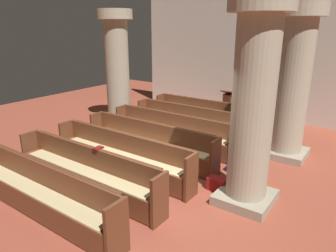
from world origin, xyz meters
TOP-DOWN VIEW (x-y plane):
  - ground_plane at (0.00, 0.00)m, footprint 19.20×19.20m
  - back_wall at (0.00, 6.08)m, footprint 10.00×0.16m
  - pew_row_0 at (-1.08, 3.81)m, footprint 3.69×0.47m
  - pew_row_1 at (-1.08, 2.82)m, footprint 3.69×0.46m
  - pew_row_2 at (-1.08, 1.84)m, footprint 3.69×0.46m
  - pew_row_3 at (-1.08, 0.85)m, footprint 3.69×0.47m
  - pew_row_4 at (-1.08, -0.14)m, footprint 3.69×0.46m
  - pew_row_5 at (-1.08, -1.13)m, footprint 3.69×0.46m
  - pew_row_6 at (-1.08, -2.12)m, footprint 3.69×0.47m
  - pillar_aisle_side at (1.63, 2.96)m, footprint 1.09×1.09m
  - pillar_far_side at (-3.74, 2.58)m, footprint 1.09×1.09m
  - pillar_aisle_rear at (1.63, 0.32)m, footprint 1.06×1.06m
  - lectern at (-0.89, 4.96)m, footprint 0.48×0.45m
  - hymn_book at (-0.90, -0.94)m, footprint 0.13×0.19m
  - kneeler_box_red at (1.00, 0.42)m, footprint 0.37×0.25m
  - kneeler_box_blue at (1.01, 1.40)m, footprint 0.41×0.26m

SIDE VIEW (x-z plane):
  - ground_plane at x=0.00m, z-range 0.00..0.00m
  - kneeler_box_blue at x=1.01m, z-range 0.00..0.23m
  - kneeler_box_red at x=1.00m, z-range 0.00..0.26m
  - lectern at x=-0.89m, z-range -0.09..0.99m
  - pew_row_0 at x=-1.08m, z-range 0.03..0.92m
  - pew_row_1 at x=-1.08m, z-range 0.03..0.92m
  - pew_row_2 at x=-1.08m, z-range 0.03..0.92m
  - pew_row_3 at x=-1.08m, z-range 0.03..0.92m
  - pew_row_4 at x=-1.08m, z-range 0.03..0.92m
  - pew_row_5 at x=-1.08m, z-range 0.03..0.92m
  - pew_row_6 at x=-1.08m, z-range 0.03..0.92m
  - hymn_book at x=-0.90m, z-range 0.89..0.92m
  - pillar_aisle_side at x=1.63m, z-range 0.07..3.72m
  - pillar_far_side at x=-3.74m, z-range 0.07..3.72m
  - pillar_aisle_rear at x=1.63m, z-range 0.07..3.72m
  - back_wall at x=0.00m, z-range 0.00..4.50m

